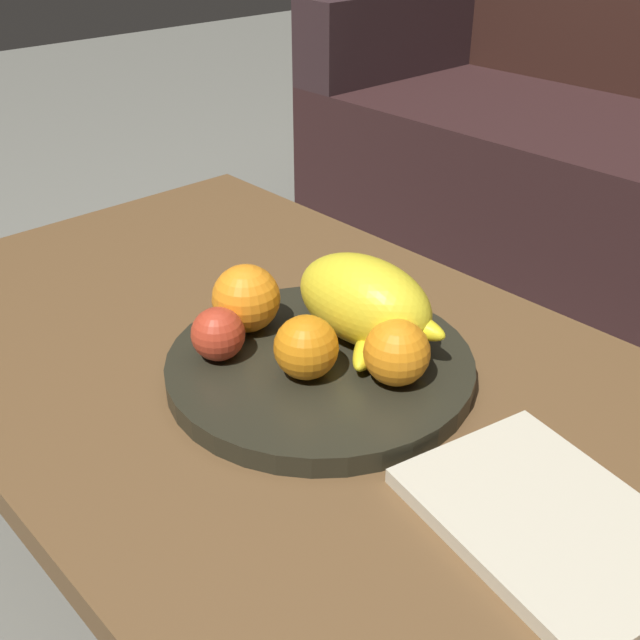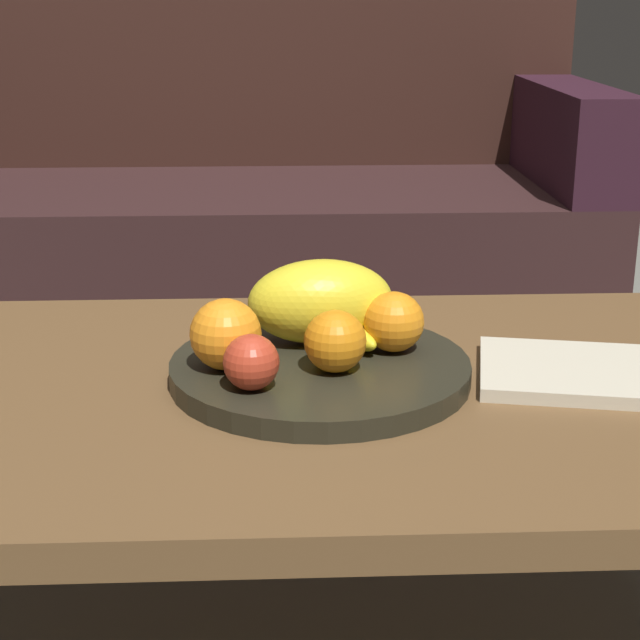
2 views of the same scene
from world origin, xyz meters
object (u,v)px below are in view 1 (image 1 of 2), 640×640
Objects in this scene: melon_large_front at (364,300)px; magazine at (548,522)px; fruit_bowl at (320,367)px; orange_front at (397,353)px; orange_right at (306,347)px; coffee_table at (291,392)px; banana_bunch at (379,326)px; orange_left at (246,298)px; apple_front at (218,334)px.

magazine is (0.31, -0.08, -0.07)m from melon_large_front.
fruit_bowl is 4.86× the size of orange_front.
melon_large_front is 0.33m from magazine.
orange_right is (0.02, -0.03, 0.05)m from fruit_bowl.
magazine reaches higher than coffee_table.
banana_bunch is at bearing 80.80° from orange_right.
orange_left is at bearing -149.09° from banana_bunch.
apple_front reaches higher than magazine.
banana_bunch is (0.03, -0.00, -0.02)m from melon_large_front.
melon_large_front is at bearing 37.61° from orange_left.
coffee_table is 0.07m from fruit_bowl.
orange_front reaches higher than fruit_bowl.
banana_bunch is 0.64× the size of magazine.
fruit_bowl is at bearing 47.01° from apple_front.
magazine is (0.36, -0.00, 0.05)m from coffee_table.
coffee_table is 0.12m from orange_right.
coffee_table is 7.44× the size of banana_bunch.
orange_left is 1.33× the size of apple_front.
coffee_table is 6.64× the size of melon_large_front.
orange_left is at bearing -142.39° from melon_large_front.
magazine is (0.40, 0.07, -0.05)m from apple_front.
coffee_table is at bearing -163.04° from fruit_bowl.
apple_front is (-0.17, -0.11, -0.01)m from orange_front.
orange_front is 0.29× the size of magazine.
fruit_bowl reaches higher than coffee_table.
melon_large_front is 0.10m from orange_right.
apple_front is (-0.09, -0.05, -0.00)m from orange_right.
orange_front is (0.09, -0.04, -0.02)m from melon_large_front.
orange_right reaches higher than magazine.
coffee_table is 0.13m from orange_left.
apple_front is (-0.08, -0.15, -0.02)m from melon_large_front.
orange_left is (-0.07, -0.01, 0.10)m from coffee_table.
fruit_bowl is at bearing -93.09° from melon_large_front.
orange_right is (0.12, -0.01, -0.01)m from orange_left.
coffee_table is at bearing -133.07° from banana_bunch.
orange_right is at bearing -65.74° from fruit_bowl.
orange_left reaches higher than coffee_table.
orange_left is (-0.11, -0.02, 0.05)m from fruit_bowl.
melon_large_front reaches higher than banana_bunch.
fruit_bowl is 1.99× the size of melon_large_front.
orange_left is (-0.20, -0.05, 0.00)m from orange_front.
coffee_table is at bearing 157.34° from orange_right.
banana_bunch is at bearing 149.76° from orange_front.
orange_left reaches higher than orange_front.
melon_large_front is (0.00, 0.07, 0.06)m from fruit_bowl.
orange_front reaches higher than apple_front.
magazine is (0.30, 0.02, -0.05)m from orange_right.
fruit_bowl reaches higher than magazine.
orange_front reaches higher than orange_right.
melon_large_front is at bearing 61.39° from coffee_table.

